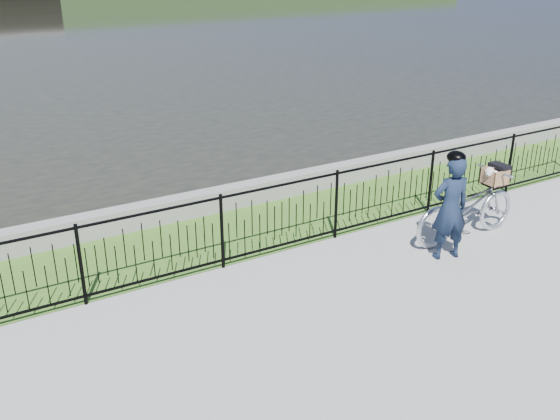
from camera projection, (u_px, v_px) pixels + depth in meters
ground at (343, 298)px, 8.34m from camera, size 120.00×120.00×0.00m
grass_strip at (251, 228)px, 10.40m from camera, size 60.00×2.00×0.01m
quay_wall at (225, 198)px, 11.12m from camera, size 60.00×0.30×0.40m
fence at (282, 218)px, 9.39m from camera, size 14.00×0.06×1.15m
bicycle_rig at (467, 207)px, 9.86m from camera, size 2.04×0.71×1.16m
cyclist at (450, 207)px, 9.13m from camera, size 0.66×0.51×1.66m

